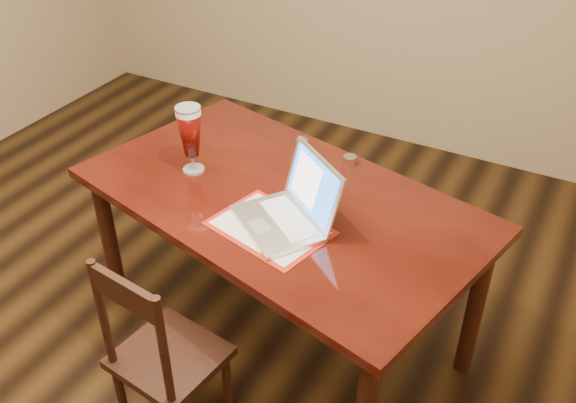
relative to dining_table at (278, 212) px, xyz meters
The scene contains 3 objects.
ground 0.94m from the dining_table, 135.25° to the right, with size 5.00×5.00×0.00m, color black.
dining_table is the anchor object (origin of this frame).
dining_chair 0.75m from the dining_table, 100.38° to the right, with size 0.42×0.41×0.89m.
Camera 1 is at (1.52, -1.47, 2.29)m, focal length 40.00 mm.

